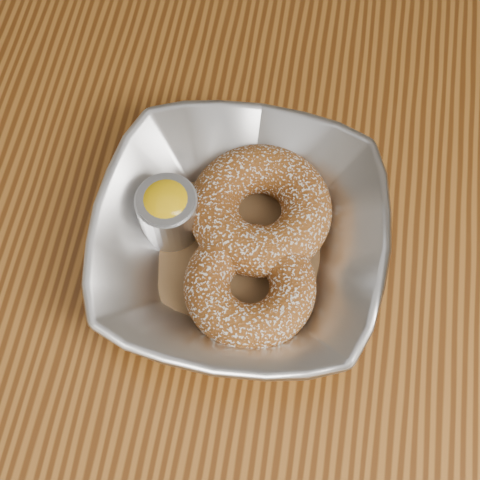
% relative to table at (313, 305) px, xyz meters
% --- Properties ---
extents(ground_plane, '(4.00, 4.00, 0.00)m').
position_rel_table_xyz_m(ground_plane, '(0.00, 0.00, -0.65)').
color(ground_plane, '#565659').
rests_on(ground_plane, ground).
extents(table, '(1.20, 0.80, 0.75)m').
position_rel_table_xyz_m(table, '(0.00, 0.00, 0.00)').
color(table, brown).
rests_on(table, ground_plane).
extents(serving_bowl, '(0.23, 0.23, 0.06)m').
position_rel_table_xyz_m(serving_bowl, '(-0.07, -0.00, 0.13)').
color(serving_bowl, silver).
rests_on(serving_bowl, table).
extents(parchment, '(0.19, 0.19, 0.00)m').
position_rel_table_xyz_m(parchment, '(-0.07, -0.00, 0.11)').
color(parchment, brown).
rests_on(parchment, table).
extents(donut_back, '(0.13, 0.13, 0.04)m').
position_rel_table_xyz_m(donut_back, '(-0.06, 0.03, 0.13)').
color(donut_back, brown).
rests_on(donut_back, parchment).
extents(donut_front, '(0.11, 0.11, 0.04)m').
position_rel_table_xyz_m(donut_front, '(-0.06, -0.04, 0.13)').
color(donut_front, brown).
rests_on(donut_front, parchment).
extents(ramekin, '(0.05, 0.05, 0.05)m').
position_rel_table_xyz_m(ramekin, '(-0.13, 0.01, 0.14)').
color(ramekin, silver).
rests_on(ramekin, table).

